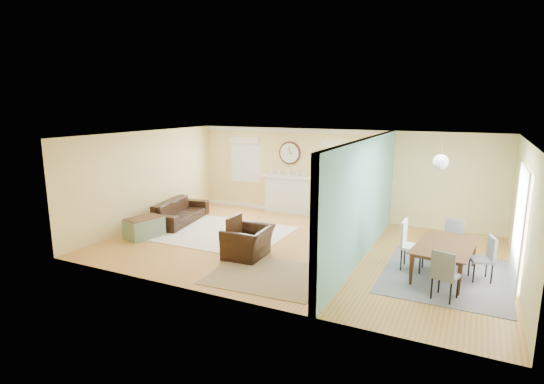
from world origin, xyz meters
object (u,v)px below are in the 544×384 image
at_px(credenza, 362,222).
at_px(dining_table, 446,260).
at_px(sofa, 180,211).
at_px(green_chair, 334,214).
at_px(eames_chair, 248,242).

relative_size(credenza, dining_table, 0.83).
relative_size(sofa, credenza, 1.45).
bearing_deg(green_chair, sofa, 39.00).
bearing_deg(sofa, credenza, -89.93).
bearing_deg(dining_table, eames_chair, 108.16).
xyz_separation_m(eames_chair, credenza, (1.89, 2.47, 0.06)).
xyz_separation_m(sofa, green_chair, (4.03, 1.62, -0.01)).
height_order(sofa, dining_table, same).
bearing_deg(credenza, dining_table, -38.95).
height_order(eames_chair, dining_table, eames_chair).
distance_m(green_chair, credenza, 1.22).
distance_m(eames_chair, dining_table, 4.07).
height_order(eames_chair, credenza, credenza).
xyz_separation_m(green_chair, credenza, (0.97, -0.74, 0.09)).
distance_m(credenza, dining_table, 2.71).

